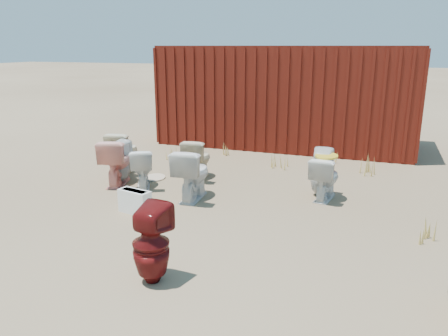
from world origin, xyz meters
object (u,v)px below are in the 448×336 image
(toilet_back_yellowlid, at_px, (325,178))
(shipping_container, at_px, (287,96))
(toilet_back_a, at_px, (120,162))
(loose_tank, at_px, (135,202))
(toilet_back_beige_right, at_px, (198,159))
(toilet_back_e, at_px, (321,173))
(toilet_front_c, at_px, (192,174))
(toilet_front_a, at_px, (142,168))
(toilet_back_beige_left, at_px, (124,152))
(toilet_front_maroon, at_px, (151,244))
(toilet_front_pink, at_px, (117,161))

(toilet_back_yellowlid, bearing_deg, shipping_container, -60.98)
(toilet_back_a, height_order, loose_tank, toilet_back_a)
(toilet_back_beige_right, distance_m, toilet_back_e, 2.30)
(toilet_back_a, relative_size, toilet_back_beige_right, 1.02)
(toilet_front_c, bearing_deg, loose_tank, 54.55)
(toilet_front_a, xyz_separation_m, toilet_front_c, (1.07, -0.26, 0.07))
(shipping_container, relative_size, toilet_back_a, 7.81)
(toilet_back_beige_left, distance_m, toilet_back_beige_right, 1.54)
(toilet_back_beige_left, xyz_separation_m, toilet_back_e, (3.83, -0.13, -0.01))
(toilet_back_beige_left, bearing_deg, shipping_container, -131.56)
(toilet_back_beige_right, xyz_separation_m, loose_tank, (-0.18, -1.93, -0.20))
(toilet_front_a, bearing_deg, toilet_front_maroon, 93.43)
(toilet_front_pink, distance_m, toilet_back_beige_right, 1.46)
(toilet_back_beige_right, distance_m, loose_tank, 1.95)
(loose_tank, bearing_deg, toilet_front_pink, 144.47)
(toilet_front_pink, xyz_separation_m, toilet_back_a, (-0.02, 0.12, -0.03))
(toilet_front_c, bearing_deg, toilet_back_e, -159.75)
(shipping_container, height_order, toilet_back_beige_right, shipping_container)
(toilet_front_a, relative_size, toilet_front_maroon, 0.81)
(loose_tank, bearing_deg, shipping_container, 91.05)
(toilet_back_e, bearing_deg, toilet_front_a, 11.80)
(toilet_back_beige_left, height_order, toilet_back_e, toilet_back_beige_left)
(toilet_back_yellowlid, relative_size, toilet_back_e, 0.89)
(shipping_container, bearing_deg, toilet_back_a, -116.29)
(toilet_front_c, height_order, toilet_back_e, toilet_front_c)
(toilet_back_a, bearing_deg, toilet_back_beige_left, -51.12)
(toilet_front_maroon, bearing_deg, toilet_back_beige_right, -69.67)
(toilet_back_a, relative_size, loose_tank, 1.54)
(toilet_back_beige_right, height_order, loose_tank, toilet_back_beige_right)
(toilet_front_maroon, bearing_deg, toilet_front_a, -53.67)
(toilet_front_c, distance_m, toilet_back_a, 1.63)
(toilet_front_a, height_order, toilet_back_e, toilet_back_e)
(toilet_front_maroon, xyz_separation_m, toilet_back_beige_right, (-1.02, 3.58, -0.05))
(toilet_front_c, bearing_deg, toilet_front_maroon, 101.07)
(toilet_back_beige_right, bearing_deg, toilet_front_maroon, 101.53)
(toilet_back_yellowlid, bearing_deg, toilet_front_pink, 15.62)
(toilet_back_beige_left, relative_size, toilet_back_beige_right, 1.07)
(toilet_back_beige_right, relative_size, toilet_back_yellowlid, 1.07)
(shipping_container, xyz_separation_m, toilet_back_beige_right, (-0.88, -3.60, -0.82))
(toilet_back_a, distance_m, toilet_back_beige_left, 0.69)
(toilet_front_a, distance_m, toilet_front_c, 1.11)
(toilet_front_maroon, height_order, toilet_back_yellowlid, toilet_front_maroon)
(shipping_container, bearing_deg, toilet_back_beige_right, -103.82)
(toilet_front_pink, bearing_deg, shipping_container, -131.03)
(toilet_back_beige_left, relative_size, toilet_back_yellowlid, 1.14)
(toilet_front_c, relative_size, toilet_back_a, 1.08)
(toilet_front_c, relative_size, toilet_back_e, 1.05)
(shipping_container, height_order, toilet_back_e, shipping_container)
(toilet_front_a, bearing_deg, toilet_front_c, 137.89)
(toilet_back_beige_left, bearing_deg, toilet_back_e, 169.91)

